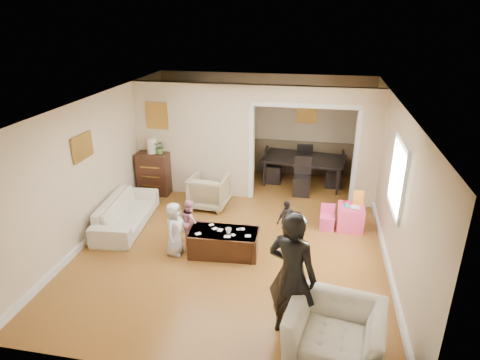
% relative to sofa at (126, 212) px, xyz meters
% --- Properties ---
extents(floor, '(7.00, 7.00, 0.00)m').
position_rel_sofa_xyz_m(floor, '(2.28, 0.10, -0.29)').
color(floor, '#9C6528').
rests_on(floor, ground).
extents(partition_left, '(2.75, 0.18, 2.60)m').
position_rel_sofa_xyz_m(partition_left, '(0.90, 1.90, 1.01)').
color(partition_left, '#C0AF8C').
rests_on(partition_left, ground).
extents(partition_right, '(0.55, 0.18, 2.60)m').
position_rel_sofa_xyz_m(partition_right, '(4.75, 1.90, 1.01)').
color(partition_right, '#C0AF8C').
rests_on(partition_right, ground).
extents(partition_header, '(2.22, 0.18, 0.35)m').
position_rel_sofa_xyz_m(partition_header, '(3.38, 1.90, 2.13)').
color(partition_header, '#C0AF8C').
rests_on(partition_header, partition_right).
extents(window_pane, '(0.03, 0.95, 1.10)m').
position_rel_sofa_xyz_m(window_pane, '(5.01, -0.30, 1.26)').
color(window_pane, white).
rests_on(window_pane, ground).
extents(framed_art_partition, '(0.45, 0.03, 0.55)m').
position_rel_sofa_xyz_m(framed_art_partition, '(0.08, 1.80, 1.56)').
color(framed_art_partition, brown).
rests_on(framed_art_partition, partition_left).
extents(framed_art_sofa_wall, '(0.03, 0.55, 0.40)m').
position_rel_sofa_xyz_m(framed_art_sofa_wall, '(-0.43, -0.50, 1.51)').
color(framed_art_sofa_wall, brown).
extents(framed_art_alcove, '(0.45, 0.03, 0.55)m').
position_rel_sofa_xyz_m(framed_art_alcove, '(3.38, 3.54, 1.41)').
color(framed_art_alcove, brown).
extents(sofa, '(0.95, 2.05, 0.58)m').
position_rel_sofa_xyz_m(sofa, '(0.00, 0.00, 0.00)').
color(sofa, beige).
rests_on(sofa, ground).
extents(armchair_back, '(0.84, 0.86, 0.74)m').
position_rel_sofa_xyz_m(armchair_back, '(1.42, 1.17, 0.08)').
color(armchair_back, tan).
rests_on(armchair_back, ground).
extents(armchair_front, '(1.30, 1.18, 0.75)m').
position_rel_sofa_xyz_m(armchair_front, '(4.05, -2.78, 0.08)').
color(armchair_front, beige).
rests_on(armchair_front, ground).
extents(dresser, '(0.73, 0.41, 1.01)m').
position_rel_sofa_xyz_m(dresser, '(-0.04, 1.63, 0.21)').
color(dresser, '#361D10').
rests_on(dresser, ground).
extents(table_lamp, '(0.22, 0.22, 0.36)m').
position_rel_sofa_xyz_m(table_lamp, '(-0.04, 1.63, 0.90)').
color(table_lamp, beige).
rests_on(table_lamp, dresser).
extents(potted_plant, '(0.30, 0.26, 0.33)m').
position_rel_sofa_xyz_m(potted_plant, '(0.16, 1.63, 0.88)').
color(potted_plant, '#4D7936').
rests_on(potted_plant, dresser).
extents(coffee_table, '(1.24, 0.70, 0.45)m').
position_rel_sofa_xyz_m(coffee_table, '(2.16, -0.67, -0.07)').
color(coffee_table, '#3B1E12').
rests_on(coffee_table, ground).
extents(coffee_cup, '(0.11, 0.11, 0.10)m').
position_rel_sofa_xyz_m(coffee_cup, '(2.26, -0.72, 0.21)').
color(coffee_cup, silver).
rests_on(coffee_cup, coffee_table).
extents(play_table, '(0.52, 0.52, 0.49)m').
position_rel_sofa_xyz_m(play_table, '(4.43, 0.72, -0.05)').
color(play_table, '#FF4383').
rests_on(play_table, ground).
extents(cereal_box, '(0.20, 0.07, 0.30)m').
position_rel_sofa_xyz_m(cereal_box, '(4.55, 0.82, 0.35)').
color(cereal_box, gold).
rests_on(cereal_box, play_table).
extents(cyan_cup, '(0.08, 0.08, 0.08)m').
position_rel_sofa_xyz_m(cyan_cup, '(4.33, 0.67, 0.24)').
color(cyan_cup, '#22AAA3').
rests_on(cyan_cup, play_table).
extents(toy_block, '(0.09, 0.08, 0.05)m').
position_rel_sofa_xyz_m(toy_block, '(4.31, 0.84, 0.22)').
color(toy_block, red).
rests_on(toy_block, play_table).
extents(play_bowl, '(0.20, 0.20, 0.05)m').
position_rel_sofa_xyz_m(play_bowl, '(4.48, 0.60, 0.22)').
color(play_bowl, white).
rests_on(play_bowl, play_table).
extents(dining_table, '(2.09, 1.33, 0.69)m').
position_rel_sofa_xyz_m(dining_table, '(3.39, 2.85, 0.06)').
color(dining_table, black).
rests_on(dining_table, ground).
extents(adult_person, '(0.78, 0.64, 1.82)m').
position_rel_sofa_xyz_m(adult_person, '(3.47, -2.42, 0.62)').
color(adult_person, black).
rests_on(adult_person, ground).
extents(child_kneel_a, '(0.36, 0.51, 0.99)m').
position_rel_sofa_xyz_m(child_kneel_a, '(1.31, -0.82, 0.20)').
color(child_kneel_a, silver).
rests_on(child_kneel_a, ground).
extents(child_kneel_b, '(0.47, 0.51, 0.86)m').
position_rel_sofa_xyz_m(child_kneel_b, '(1.46, -0.37, 0.14)').
color(child_kneel_b, pink).
rests_on(child_kneel_b, ground).
extents(child_toddler, '(0.46, 0.46, 0.79)m').
position_rel_sofa_xyz_m(child_toddler, '(3.21, 0.08, 0.10)').
color(child_toddler, black).
rests_on(child_toddler, ground).
extents(craft_papers, '(0.98, 0.48, 0.00)m').
position_rel_sofa_xyz_m(craft_papers, '(2.20, -0.67, 0.16)').
color(craft_papers, white).
rests_on(craft_papers, coffee_table).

